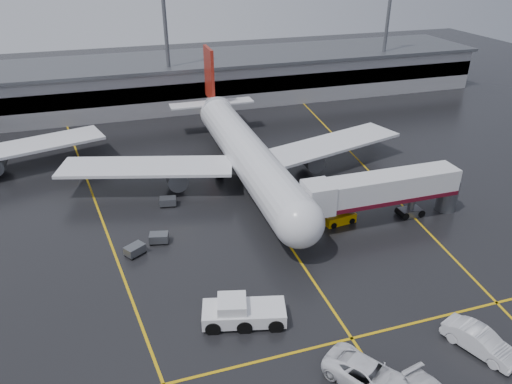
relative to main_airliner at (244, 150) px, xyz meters
name	(u,v)px	position (x,y,z in m)	size (l,w,h in m)	color
ground	(267,212)	(0.00, -9.70, -4.21)	(220.00, 220.00, 0.00)	black
apron_line_centre	(267,211)	(0.00, -9.70, -4.20)	(0.25, 90.00, 0.02)	gold
apron_line_stop	(352,338)	(0.00, -31.70, -4.20)	(60.00, 0.25, 0.02)	gold
apron_line_left	(94,198)	(-20.00, 0.30, -4.20)	(0.25, 70.00, 0.02)	gold
apron_line_right	(360,161)	(18.00, 0.30, -4.20)	(0.25, 70.00, 0.02)	gold
terminal	(191,80)	(0.00, 38.23, 0.11)	(122.00, 19.00, 8.60)	gray
light_mast_mid	(166,33)	(-5.00, 32.30, 10.27)	(3.00, 1.20, 25.45)	#595B60
light_mast_right	(387,22)	(40.00, 32.30, 10.27)	(3.00, 1.20, 25.45)	#595B60
main_airliner	(244,150)	(0.00, 0.00, 0.00)	(48.80, 45.60, 14.10)	silver
jet_bridge	(383,191)	(11.87, -15.70, -0.28)	(19.90, 3.40, 6.05)	silver
pushback_tractor	(242,312)	(-8.13, -27.03, -3.20)	(7.56, 4.58, 2.53)	white
belt_loader	(340,218)	(7.24, -14.68, -3.63)	(3.86, 2.10, 2.35)	#D49601
service_van_a	(369,376)	(-1.06, -36.26, -3.26)	(3.16, 6.86, 1.91)	white
service_van_c	(480,341)	(9.03, -35.87, -3.24)	(2.06, 5.89, 1.94)	silver
baggage_cart_a	(159,238)	(-13.31, -12.56, -3.58)	(2.24, 1.72, 1.12)	#595B60
baggage_cart_b	(135,250)	(-16.00, -14.10, -3.58)	(2.39, 2.18, 1.12)	#595B60
baggage_cart_c	(168,201)	(-11.19, -4.64, -3.58)	(2.20, 1.63, 1.12)	#595B60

